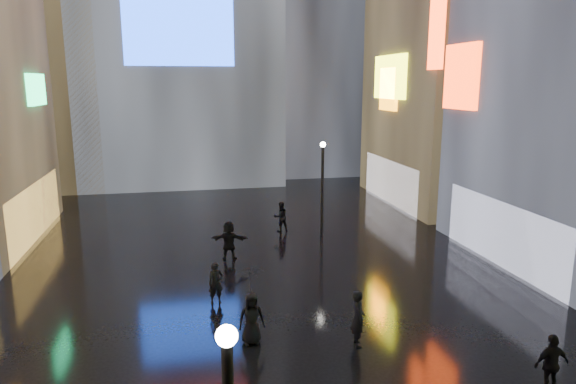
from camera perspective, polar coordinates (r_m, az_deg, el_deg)
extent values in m
plane|color=black|center=(24.73, -3.80, -7.55)|extent=(140.00, 140.00, 0.00)
cube|color=#FFC659|center=(30.92, -26.35, -1.90)|extent=(0.20, 10.00, 3.00)
cube|color=#1CFF85|center=(31.86, -26.19, 10.18)|extent=(0.25, 3.00, 1.71)
cube|color=white|center=(25.54, 22.76, -4.32)|extent=(0.20, 9.00, 3.00)
cube|color=#FF380C|center=(27.96, 18.70, 12.04)|extent=(0.25, 2.99, 3.26)
cube|color=white|center=(36.66, 11.34, 1.15)|extent=(0.20, 9.00, 3.00)
cube|color=#F4FF19|center=(36.22, 11.24, 12.43)|extent=(0.25, 4.92, 2.91)
cube|color=orange|center=(36.33, 11.12, 11.14)|extent=(0.25, 2.63, 2.87)
cube|color=#194CFF|center=(40.16, -12.03, 17.12)|extent=(8.00, 0.20, 5.00)
cube|color=black|center=(46.62, -26.33, 16.67)|extent=(10.00, 10.00, 26.00)
sphere|color=white|center=(7.01, -6.84, -15.60)|extent=(0.30, 0.30, 0.30)
cylinder|color=black|center=(27.99, 3.83, 0.10)|extent=(0.16, 0.16, 5.00)
sphere|color=white|center=(27.58, 3.91, 5.29)|extent=(0.30, 0.30, 0.30)
imported|color=black|center=(16.25, 27.23, -16.63)|extent=(1.00, 0.42, 1.71)
imported|color=black|center=(17.03, -4.08, -13.84)|extent=(0.86, 0.57, 1.72)
imported|color=black|center=(24.59, -6.57, -5.39)|extent=(1.84, 0.96, 1.89)
imported|color=black|center=(20.03, -8.02, -10.00)|extent=(0.66, 0.51, 1.62)
imported|color=black|center=(29.09, -0.81, -2.76)|extent=(0.94, 0.80, 1.70)
imported|color=black|center=(16.51, -4.15, -9.82)|extent=(1.06, 1.05, 0.85)
imported|color=black|center=(17.00, 7.78, -13.73)|extent=(0.49, 0.71, 1.86)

